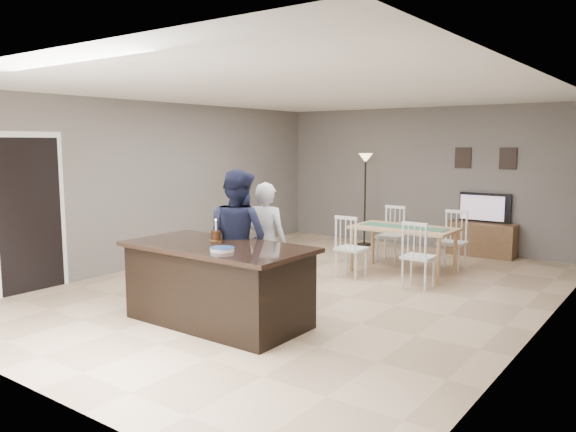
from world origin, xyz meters
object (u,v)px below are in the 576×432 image
Objects in this scene: tv_console at (481,239)px; plate_stack at (222,249)px; floor_lamp at (365,174)px; birthday_cake at (216,235)px; kitchen_island at (218,283)px; man at (238,240)px; television at (483,208)px; woman at (266,242)px; dining_table at (403,235)px.

plate_stack is (-0.90, -5.82, 0.62)m from tv_console.
floor_lamp is (-2.20, -0.30, 1.11)m from tv_console.
birthday_cake reaches higher than tv_console.
birthday_cake is (-0.22, 0.21, 0.50)m from kitchen_island.
tv_console is at bearing 81.21° from plate_stack.
man is at bearing 83.76° from birthday_cake.
man is 4.82m from floor_lamp.
television is 4.80m from woman.
man is 0.96× the size of dining_table.
woman is 4.37m from floor_lamp.
kitchen_island is at bearing 81.25° from woman.
plate_stack is at bearing -41.37° from birthday_cake.
television is 5.61m from birthday_cake.
plate_stack is at bearing 81.31° from television.
tv_console is 0.70× the size of man.
television is 0.60× the size of woman.
tv_console is 0.66× the size of floor_lamp.
plate_stack is (0.43, -1.28, 0.15)m from woman.
man is at bearing 108.26° from kitchen_island.
dining_table is at bearing 84.50° from plate_stack.
tv_console is 5.92m from plate_stack.
man is (-0.05, -0.48, 0.09)m from woman.
television is at bearing 90.00° from tv_console.
television is 3.48× the size of plate_stack.
woman is 0.49m from man.
tv_console is 2.20m from dining_table.
birthday_cake reaches higher than dining_table.
birthday_cake is 3.39m from dining_table.
woman is at bearing -106.39° from tv_console.
woman is 0.84× the size of floor_lamp.
man reaches higher than tv_console.
dining_table is (0.66, 3.46, 0.15)m from kitchen_island.
birthday_cake is 0.14× the size of dining_table.
birthday_cake reaches higher than plate_stack.
television is (0.00, 0.07, 0.56)m from tv_console.
man is 0.93m from plate_stack.
kitchen_island is at bearing -79.25° from floor_lamp.
floor_lamp is at bearing -79.89° from man.
tv_console is at bearing 74.70° from dining_table.
television is 0.50× the size of floor_lamp.
plate_stack is (0.30, -0.25, 0.47)m from kitchen_island.
woman is at bearing 73.85° from television.
plate_stack is at bearing -98.79° from tv_console.
television is at bearing -122.34° from woman.
man is at bearing 68.26° from woman.
television is at bearing 77.99° from kitchen_island.
dining_table reaches higher than kitchen_island.
man reaches higher than television.
man is at bearing 121.10° from plate_stack.
man is (-1.38, -5.02, 0.56)m from tv_console.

